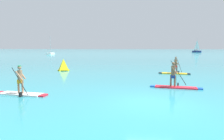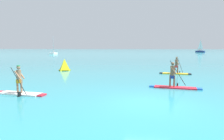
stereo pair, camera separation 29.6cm
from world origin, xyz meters
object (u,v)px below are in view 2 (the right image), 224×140
object	(u,v)px
race_marker_buoy	(65,65)
sailboat_right_horizon	(200,50)
paddleboarder_far_right	(176,70)
sailboat_left_horizon	(54,52)
paddleboarder_mid_center	(174,82)
paddleboarder_near_left	(20,88)

from	to	relation	value
race_marker_buoy	sailboat_right_horizon	bearing A→B (deg)	65.52
paddleboarder_far_right	race_marker_buoy	xyz separation A→B (m)	(-12.13, 1.26, 0.23)
sailboat_left_horizon	paddleboarder_far_right	bearing A→B (deg)	25.60
paddleboarder_mid_center	sailboat_right_horizon	bearing A→B (deg)	82.26
race_marker_buoy	paddleboarder_far_right	bearing A→B (deg)	-5.93
paddleboarder_near_left	sailboat_left_horizon	xyz separation A→B (m)	(-24.21, 57.95, 0.37)
paddleboarder_mid_center	sailboat_left_horizon	distance (m)	64.15
paddleboarder_near_left	race_marker_buoy	world-z (taller)	paddleboarder_near_left
race_marker_buoy	sailboat_left_horizon	xyz separation A→B (m)	(-22.37, 46.44, 0.13)
paddleboarder_far_right	race_marker_buoy	world-z (taller)	paddleboarder_far_right
paddleboarder_near_left	sailboat_right_horizon	xyz separation A→B (m)	(35.18, 92.79, 0.68)
paddleboarder_near_left	paddleboarder_far_right	xyz separation A→B (m)	(10.29, 10.25, 0.01)
paddleboarder_near_left	sailboat_right_horizon	size ratio (longest dim) A/B	0.49
sailboat_left_horizon	sailboat_right_horizon	size ratio (longest dim) A/B	0.99
race_marker_buoy	sailboat_right_horizon	world-z (taller)	sailboat_right_horizon
paddleboarder_far_right	race_marker_buoy	size ratio (longest dim) A/B	2.21
paddleboarder_far_right	sailboat_left_horizon	xyz separation A→B (m)	(-34.50, 47.70, 0.36)
paddleboarder_mid_center	sailboat_right_horizon	distance (m)	93.45
paddleboarder_mid_center	paddleboarder_far_right	size ratio (longest dim) A/B	1.08
sailboat_left_horizon	sailboat_right_horizon	bearing A→B (deg)	110.12
paddleboarder_mid_center	sailboat_right_horizon	size ratio (longest dim) A/B	0.51
race_marker_buoy	sailboat_left_horizon	world-z (taller)	sailboat_left_horizon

